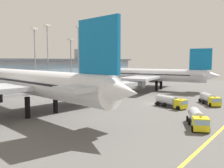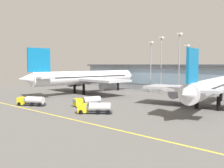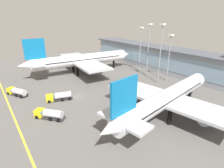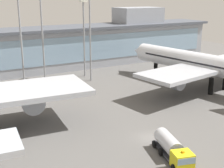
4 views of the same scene
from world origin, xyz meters
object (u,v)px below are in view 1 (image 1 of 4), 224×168
Objects in this scene: airliner_near_left at (33,83)px; apron_light_mast_west at (35,51)px; baggage_tug_near at (171,102)px; apron_light_mast_east at (48,49)px; airliner_near_right at (152,75)px; apron_light_mast_centre at (71,56)px; apron_light_mast_far_east at (78,49)px; fuel_tanker_truck at (210,99)px; service_truck_far at (198,119)px.

apron_light_mast_west reaches higher than airliner_near_left.
baggage_tug_near is 50.01m from apron_light_mast_east.
airliner_near_right is 34.48m from apron_light_mast_centre.
apron_light_mast_east is (22.77, 25.23, 9.38)m from airliner_near_left.
apron_light_mast_far_east is (-0.69, -5.32, 2.48)m from apron_light_mast_centre.
fuel_tanker_truck is at bearing 136.87° from airliner_near_right.
fuel_tanker_truck is at bearing 162.94° from service_truck_far.
fuel_tanker_truck is at bearing -76.38° from apron_light_mast_east.
apron_light_mast_far_east is (11.27, -4.52, 0.22)m from apron_light_mast_east.
apron_light_mast_centre reaches higher than airliner_near_right.
apron_light_mast_west is at bearing 46.88° from airliner_near_right.
apron_light_mast_east is (10.83, 58.91, 14.84)m from service_truck_far.
apron_light_mast_west is at bearing -178.76° from apron_light_mast_east.
apron_light_mast_centre is (-1.22, 55.20, 12.59)m from fuel_tanker_truck.
baggage_tug_near is 0.36× the size of apron_light_mast_far_east.
apron_light_mast_far_east is at bearing -127.42° from fuel_tanker_truck.
apron_light_mast_east reaches higher than apron_light_mast_centre.
baggage_tug_near is at bearing -72.96° from fuel_tanker_truck.
airliner_near_right is 5.71× the size of service_truck_far.
fuel_tanker_truck is 0.91× the size of baggage_tug_near.
fuel_tanker_truck is 0.36× the size of apron_light_mast_west.
airliner_near_left is at bearing 80.35° from airliner_near_right.
airliner_near_right is 6.13× the size of fuel_tanker_truck.
fuel_tanker_truck is 0.40× the size of apron_light_mast_centre.
fuel_tanker_truck is 0.34× the size of apron_light_mast_east.
apron_light_mast_far_east reaches higher than airliner_near_left.
apron_light_mast_far_east reaches higher than baggage_tug_near.
service_truck_far is at bearing 118.29° from airliner_near_right.
baggage_tug_near is 0.44× the size of apron_light_mast_centre.
apron_light_mast_centre is at bearing 3.01° from apron_light_mast_west.
airliner_near_left reaches higher than airliner_near_right.
baggage_tug_near is 0.37× the size of apron_light_mast_east.
airliner_near_right is at bearing 142.72° from baggage_tug_near.
baggage_tug_near is at bearing -79.95° from apron_light_mast_west.
service_truck_far is 60.61m from apron_light_mast_far_east.
airliner_near_right is 2.22× the size of apron_light_mast_west.
apron_light_mast_far_east is at bearing -53.41° from airliner_near_left.
apron_light_mast_east is at bearing 1.24° from apron_light_mast_west.
apron_light_mast_far_east is (-1.91, 49.88, 15.06)m from fuel_tanker_truck.
apron_light_mast_centre is (34.73, 26.03, 7.12)m from airliner_near_left.
baggage_tug_near is at bearing -86.47° from apron_light_mast_east.
apron_light_mast_east is at bearing 158.14° from apron_light_mast_far_east.
airliner_near_right reaches higher than fuel_tanker_truck.
airliner_near_right is 2.07× the size of apron_light_mast_east.
airliner_near_left is at bearing -148.68° from apron_light_mast_far_east.
apron_light_mast_east is at bearing -160.36° from baggage_tug_near.
service_truck_far is (-43.34, -33.22, -4.53)m from airliner_near_right.
fuel_tanker_truck is 12.26m from baggage_tug_near.
apron_light_mast_west reaches higher than apron_light_mast_centre.
apron_light_mast_far_east reaches higher than airliner_near_right.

